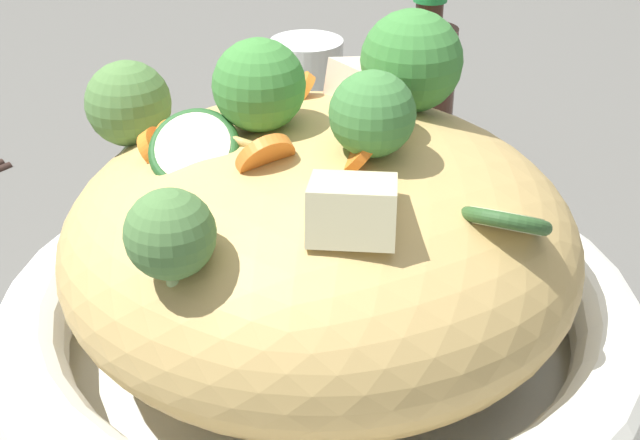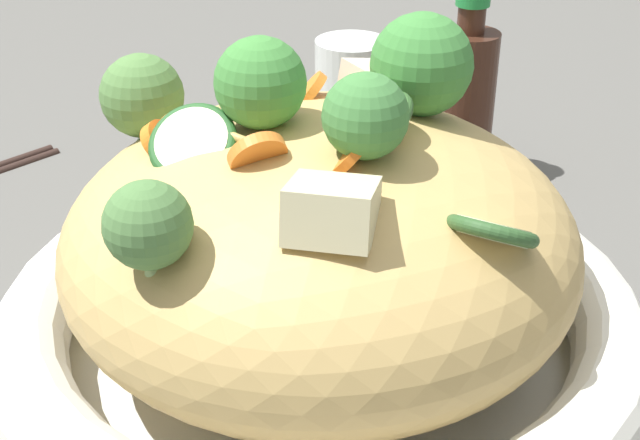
# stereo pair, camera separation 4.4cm
# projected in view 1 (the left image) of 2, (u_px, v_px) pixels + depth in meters

# --- Properties ---
(ground_plane) EXTENTS (3.00, 3.00, 0.00)m
(ground_plane) POSITION_uv_depth(u_px,v_px,m) (320.00, 373.00, 0.49)
(ground_plane) COLOR #55534F
(serving_bowl) EXTENTS (0.34, 0.34, 0.06)m
(serving_bowl) POSITION_uv_depth(u_px,v_px,m) (320.00, 328.00, 0.47)
(serving_bowl) COLOR white
(serving_bowl) RESTS_ON ground_plane
(noodle_heap) EXTENTS (0.26, 0.26, 0.13)m
(noodle_heap) POSITION_uv_depth(u_px,v_px,m) (320.00, 242.00, 0.45)
(noodle_heap) COLOR tan
(noodle_heap) RESTS_ON serving_bowl
(broccoli_florets) EXTENTS (0.17, 0.21, 0.08)m
(broccoli_florets) POSITION_uv_depth(u_px,v_px,m) (291.00, 101.00, 0.42)
(broccoli_florets) COLOR #9EBB75
(broccoli_florets) RESTS_ON serving_bowl
(carrot_coins) EXTENTS (0.12, 0.11, 0.03)m
(carrot_coins) POSITION_uv_depth(u_px,v_px,m) (256.00, 138.00, 0.41)
(carrot_coins) COLOR orange
(carrot_coins) RESTS_ON serving_bowl
(zucchini_slices) EXTENTS (0.18, 0.17, 0.05)m
(zucchini_slices) POSITION_uv_depth(u_px,v_px,m) (354.00, 142.00, 0.41)
(zucchini_slices) COLOR beige
(zucchini_slices) RESTS_ON serving_bowl
(chicken_chunks) EXTENTS (0.14, 0.13, 0.03)m
(chicken_chunks) POSITION_uv_depth(u_px,v_px,m) (365.00, 135.00, 0.42)
(chicken_chunks) COLOR beige
(chicken_chunks) RESTS_ON serving_bowl
(soy_sauce_bottle) EXTENTS (0.05, 0.05, 0.14)m
(soy_sauce_bottle) POSITION_uv_depth(u_px,v_px,m) (424.00, 94.00, 0.69)
(soy_sauce_bottle) COLOR #381E14
(soy_sauce_bottle) RESTS_ON ground_plane
(drinking_glass) EXTENTS (0.06, 0.06, 0.08)m
(drinking_glass) POSITION_uv_depth(u_px,v_px,m) (307.00, 89.00, 0.75)
(drinking_glass) COLOR silver
(drinking_glass) RESTS_ON ground_plane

